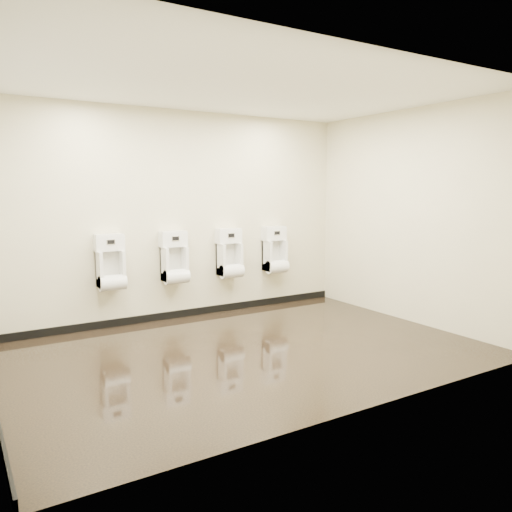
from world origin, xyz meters
The scene contains 10 objects.
ground centered at (0.00, 0.00, 0.00)m, with size 5.00×3.50×0.00m, color black.
ceiling centered at (0.00, 0.00, 2.80)m, with size 5.00×3.50×0.00m, color white.
back_wall centered at (0.00, 1.75, 1.40)m, with size 5.00×0.02×2.80m, color beige.
front_wall centered at (0.00, -1.75, 1.40)m, with size 5.00×0.02×2.80m, color beige.
right_wall centered at (2.50, 0.00, 1.40)m, with size 0.02×3.50×2.80m, color beige.
skirting_back centered at (0.00, 1.74, 0.05)m, with size 5.00×0.02×0.10m, color black.
urinal_0 centered at (-1.02, 1.63, 0.80)m, with size 0.37×0.27×0.68m.
urinal_1 centered at (-0.17, 1.63, 0.80)m, with size 0.37×0.27×0.68m.
urinal_2 centered at (0.67, 1.63, 0.80)m, with size 0.37×0.27×0.68m.
urinal_3 centered at (1.44, 1.63, 0.80)m, with size 0.37×0.27×0.68m.
Camera 1 is at (-2.68, -4.54, 1.76)m, focal length 35.00 mm.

